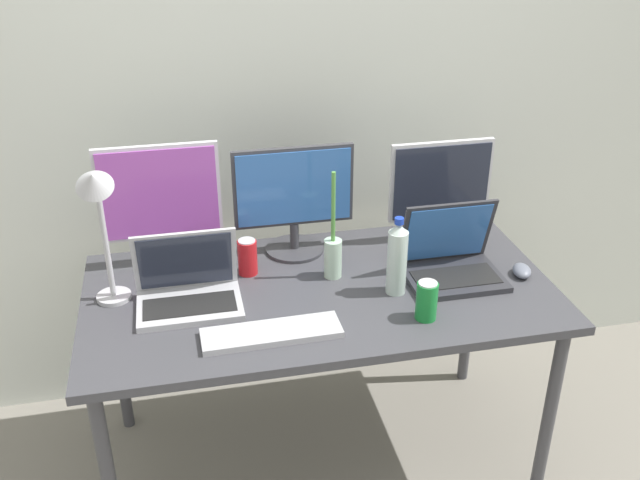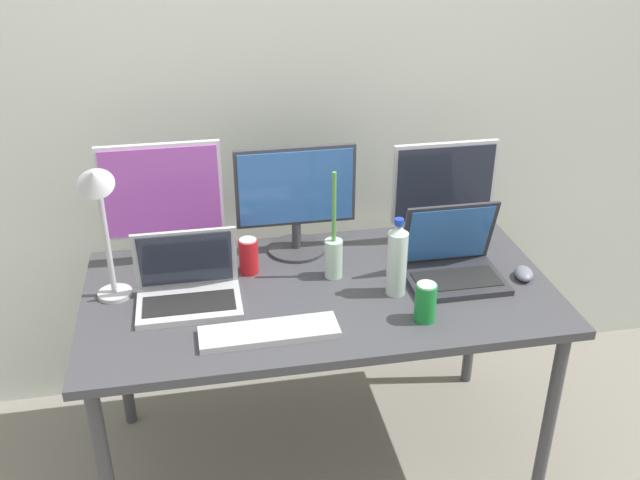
{
  "view_description": "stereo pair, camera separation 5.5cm",
  "coord_description": "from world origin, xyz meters",
  "px_view_note": "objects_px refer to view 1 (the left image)",
  "views": [
    {
      "loc": [
        -0.42,
        -1.96,
        1.96
      ],
      "look_at": [
        0.0,
        0.0,
        0.92
      ],
      "focal_mm": 40.0,
      "sensor_mm": 36.0,
      "label": 1
    },
    {
      "loc": [
        -0.37,
        -1.97,
        1.96
      ],
      "look_at": [
        0.0,
        0.0,
        0.92
      ],
      "focal_mm": 40.0,
      "sensor_mm": 36.0,
      "label": 2
    }
  ],
  "objects_px": {
    "keyboard_main": "(272,333)",
    "soda_can_near_keyboard": "(427,301)",
    "soda_can_by_laptop": "(248,257)",
    "monitor_left": "(160,201)",
    "mouse_by_keyboard": "(522,271)",
    "monitor_right": "(440,188)",
    "monitor_center": "(294,197)",
    "laptop_secondary": "(451,260)",
    "water_bottle": "(397,259)",
    "laptop_silver": "(188,288)",
    "desk_lamp": "(99,209)",
    "work_desk": "(320,305)",
    "bamboo_vase": "(333,254)"
  },
  "relations": [
    {
      "from": "laptop_silver",
      "to": "water_bottle",
      "type": "distance_m",
      "value": 0.67
    },
    {
      "from": "bamboo_vase",
      "to": "water_bottle",
      "type": "bearing_deg",
      "value": -38.93
    },
    {
      "from": "water_bottle",
      "to": "monitor_left",
      "type": "bearing_deg",
      "value": 154.1
    },
    {
      "from": "work_desk",
      "to": "soda_can_by_laptop",
      "type": "height_order",
      "value": "soda_can_by_laptop"
    },
    {
      "from": "laptop_secondary",
      "to": "water_bottle",
      "type": "bearing_deg",
      "value": -163.13
    },
    {
      "from": "desk_lamp",
      "to": "work_desk",
      "type": "bearing_deg",
      "value": -3.26
    },
    {
      "from": "monitor_left",
      "to": "laptop_silver",
      "type": "bearing_deg",
      "value": -77.37
    },
    {
      "from": "laptop_silver",
      "to": "soda_can_by_laptop",
      "type": "height_order",
      "value": "laptop_silver"
    },
    {
      "from": "work_desk",
      "to": "laptop_secondary",
      "type": "height_order",
      "value": "laptop_secondary"
    },
    {
      "from": "mouse_by_keyboard",
      "to": "work_desk",
      "type": "bearing_deg",
      "value": -168.52
    },
    {
      "from": "monitor_center",
      "to": "soda_can_near_keyboard",
      "type": "relative_size",
      "value": 3.35
    },
    {
      "from": "work_desk",
      "to": "desk_lamp",
      "type": "bearing_deg",
      "value": 176.74
    },
    {
      "from": "laptop_secondary",
      "to": "desk_lamp",
      "type": "relative_size",
      "value": 0.65
    },
    {
      "from": "monitor_left",
      "to": "mouse_by_keyboard",
      "type": "height_order",
      "value": "monitor_left"
    },
    {
      "from": "water_bottle",
      "to": "keyboard_main",
      "type": "bearing_deg",
      "value": -159.59
    },
    {
      "from": "monitor_center",
      "to": "mouse_by_keyboard",
      "type": "xyz_separation_m",
      "value": [
        0.72,
        -0.34,
        -0.19
      ]
    },
    {
      "from": "monitor_right",
      "to": "laptop_secondary",
      "type": "height_order",
      "value": "monitor_right"
    },
    {
      "from": "keyboard_main",
      "to": "soda_can_by_laptop",
      "type": "relative_size",
      "value": 3.29
    },
    {
      "from": "monitor_center",
      "to": "keyboard_main",
      "type": "xyz_separation_m",
      "value": [
        -0.16,
        -0.51,
        -0.2
      ]
    },
    {
      "from": "water_bottle",
      "to": "work_desk",
      "type": "bearing_deg",
      "value": 163.13
    },
    {
      "from": "monitor_left",
      "to": "desk_lamp",
      "type": "xyz_separation_m",
      "value": [
        -0.17,
        -0.24,
        0.1
      ]
    },
    {
      "from": "keyboard_main",
      "to": "desk_lamp",
      "type": "xyz_separation_m",
      "value": [
        -0.46,
        0.27,
        0.33
      ]
    },
    {
      "from": "laptop_secondary",
      "to": "mouse_by_keyboard",
      "type": "height_order",
      "value": "laptop_secondary"
    },
    {
      "from": "monitor_left",
      "to": "laptop_silver",
      "type": "distance_m",
      "value": 0.34
    },
    {
      "from": "work_desk",
      "to": "water_bottle",
      "type": "bearing_deg",
      "value": -16.87
    },
    {
      "from": "work_desk",
      "to": "monitor_left",
      "type": "xyz_separation_m",
      "value": [
        -0.49,
        0.28,
        0.3
      ]
    },
    {
      "from": "desk_lamp",
      "to": "keyboard_main",
      "type": "bearing_deg",
      "value": -30.26
    },
    {
      "from": "water_bottle",
      "to": "soda_can_by_laptop",
      "type": "xyz_separation_m",
      "value": [
        -0.45,
        0.22,
        -0.06
      ]
    },
    {
      "from": "keyboard_main",
      "to": "water_bottle",
      "type": "xyz_separation_m",
      "value": [
        0.43,
        0.16,
        0.11
      ]
    },
    {
      "from": "monitor_right",
      "to": "desk_lamp",
      "type": "relative_size",
      "value": 0.78
    },
    {
      "from": "laptop_silver",
      "to": "desk_lamp",
      "type": "bearing_deg",
      "value": 171.31
    },
    {
      "from": "monitor_center",
      "to": "water_bottle",
      "type": "xyz_separation_m",
      "value": [
        0.27,
        -0.35,
        -0.09
      ]
    },
    {
      "from": "monitor_center",
      "to": "mouse_by_keyboard",
      "type": "bearing_deg",
      "value": -25.18
    },
    {
      "from": "laptop_secondary",
      "to": "water_bottle",
      "type": "relative_size",
      "value": 1.19
    },
    {
      "from": "monitor_center",
      "to": "desk_lamp",
      "type": "bearing_deg",
      "value": -159.04
    },
    {
      "from": "monitor_left",
      "to": "soda_can_near_keyboard",
      "type": "height_order",
      "value": "monitor_left"
    },
    {
      "from": "laptop_silver",
      "to": "desk_lamp",
      "type": "relative_size",
      "value": 0.66
    },
    {
      "from": "mouse_by_keyboard",
      "to": "soda_can_by_laptop",
      "type": "bearing_deg",
      "value": -176.66
    },
    {
      "from": "keyboard_main",
      "to": "soda_can_near_keyboard",
      "type": "distance_m",
      "value": 0.48
    },
    {
      "from": "monitor_right",
      "to": "laptop_secondary",
      "type": "relative_size",
      "value": 1.19
    },
    {
      "from": "laptop_silver",
      "to": "soda_can_near_keyboard",
      "type": "xyz_separation_m",
      "value": [
        0.71,
        -0.24,
        0.01
      ]
    },
    {
      "from": "keyboard_main",
      "to": "soda_can_near_keyboard",
      "type": "relative_size",
      "value": 3.29
    },
    {
      "from": "laptop_silver",
      "to": "soda_can_near_keyboard",
      "type": "bearing_deg",
      "value": -18.79
    },
    {
      "from": "monitor_right",
      "to": "monitor_center",
      "type": "bearing_deg",
      "value": 178.56
    },
    {
      "from": "work_desk",
      "to": "laptop_secondary",
      "type": "distance_m",
      "value": 0.47
    },
    {
      "from": "soda_can_near_keyboard",
      "to": "keyboard_main",
      "type": "bearing_deg",
      "value": 179.34
    },
    {
      "from": "keyboard_main",
      "to": "desk_lamp",
      "type": "distance_m",
      "value": 0.63
    },
    {
      "from": "monitor_left",
      "to": "soda_can_by_laptop",
      "type": "xyz_separation_m",
      "value": [
        0.27,
        -0.13,
        -0.18
      ]
    },
    {
      "from": "keyboard_main",
      "to": "mouse_by_keyboard",
      "type": "xyz_separation_m",
      "value": [
        0.88,
        0.17,
        0.01
      ]
    },
    {
      "from": "laptop_secondary",
      "to": "desk_lamp",
      "type": "bearing_deg",
      "value": 177.71
    }
  ]
}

